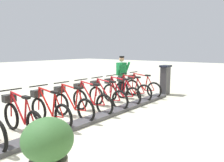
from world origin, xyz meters
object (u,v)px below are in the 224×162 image
(bike_docked_5, at_px, (71,104))
(worker_near_rack, at_px, (122,73))
(bike_docked_2, at_px, (119,92))
(bike_docked_6, at_px, (48,109))
(planter_bush, at_px, (48,146))
(bike_docked_7, at_px, (20,116))
(bike_docked_3, at_px, (106,95))
(bike_docked_4, at_px, (90,99))
(bike_docked_1, at_px, (131,89))
(payment_kiosk, at_px, (165,79))
(bike_docked_0, at_px, (141,86))

(bike_docked_5, height_order, worker_near_rack, worker_near_rack)
(bike_docked_2, bearing_deg, bike_docked_6, 90.00)
(planter_bush, bearing_deg, bike_docked_7, -18.86)
(bike_docked_5, bearing_deg, worker_near_rack, -74.91)
(bike_docked_3, relative_size, worker_near_rack, 1.04)
(bike_docked_4, height_order, bike_docked_7, same)
(bike_docked_5, height_order, planter_bush, bike_docked_5)
(bike_docked_1, height_order, worker_near_rack, worker_near_rack)
(payment_kiosk, relative_size, planter_bush, 1.32)
(worker_near_rack, relative_size, planter_bush, 1.71)
(bike_docked_4, height_order, planter_bush, bike_docked_4)
(bike_docked_7, bearing_deg, bike_docked_3, -90.00)
(bike_docked_5, distance_m, worker_near_rack, 3.96)
(worker_near_rack, bearing_deg, bike_docked_6, 102.66)
(bike_docked_2, relative_size, bike_docked_5, 1.00)
(bike_docked_4, distance_m, bike_docked_5, 0.76)
(payment_kiosk, bearing_deg, bike_docked_7, 84.83)
(bike_docked_0, height_order, bike_docked_2, same)
(bike_docked_6, relative_size, bike_docked_7, 1.00)
(payment_kiosk, xyz_separation_m, bike_docked_1, (0.57, 1.78, -0.24))
(bike_docked_6, xyz_separation_m, planter_bush, (-2.07, 1.46, 0.11))
(payment_kiosk, xyz_separation_m, planter_bush, (-1.50, 7.03, -0.12))
(worker_near_rack, bearing_deg, bike_docked_1, 143.26)
(bike_docked_7, height_order, planter_bush, bike_docked_7)
(planter_bush, bearing_deg, bike_docked_1, -68.47)
(bike_docked_5, bearing_deg, bike_docked_2, -90.00)
(bike_docked_0, distance_m, planter_bush, 6.36)
(bike_docked_3, distance_m, worker_near_rack, 2.54)
(bike_docked_7, bearing_deg, bike_docked_6, -90.00)
(bike_docked_1, bearing_deg, bike_docked_5, 90.00)
(bike_docked_2, relative_size, bike_docked_7, 1.00)
(bike_docked_3, bearing_deg, bike_docked_0, -90.00)
(bike_docked_1, distance_m, bike_docked_4, 2.27)
(bike_docked_4, xyz_separation_m, bike_docked_5, (0.00, 0.76, 0.00))
(payment_kiosk, height_order, bike_docked_2, payment_kiosk)
(bike_docked_6, bearing_deg, bike_docked_5, -90.00)
(bike_docked_3, bearing_deg, payment_kiosk, -99.85)
(bike_docked_7, height_order, worker_near_rack, worker_near_rack)
(bike_docked_5, xyz_separation_m, worker_near_rack, (1.02, -3.79, 0.48))
(bike_docked_5, distance_m, planter_bush, 3.04)
(bike_docked_2, distance_m, bike_docked_6, 3.03)
(bike_docked_1, xyz_separation_m, bike_docked_4, (0.00, 2.27, 0.00))
(payment_kiosk, distance_m, bike_docked_0, 1.19)
(bike_docked_2, xyz_separation_m, planter_bush, (-2.07, 4.49, 0.11))
(payment_kiosk, height_order, bike_docked_7, payment_kiosk)
(bike_docked_1, distance_m, bike_docked_6, 3.79)
(bike_docked_7, bearing_deg, bike_docked_4, -90.00)
(bike_docked_0, relative_size, bike_docked_1, 1.00)
(bike_docked_1, bearing_deg, bike_docked_6, 90.00)
(bike_docked_0, xyz_separation_m, worker_near_rack, (1.02, -0.01, 0.48))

